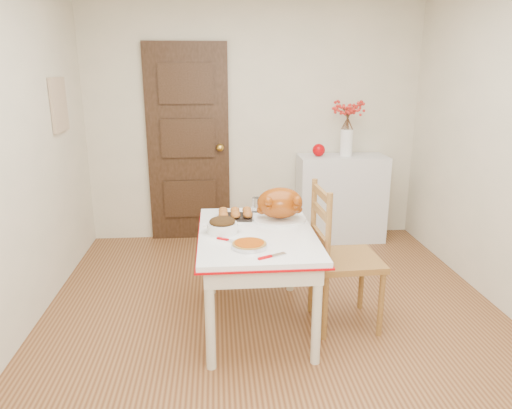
{
  "coord_description": "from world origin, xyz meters",
  "views": [
    {
      "loc": [
        -0.41,
        -2.98,
        1.79
      ],
      "look_at": [
        -0.14,
        0.12,
        0.89
      ],
      "focal_mm": 32.93,
      "sensor_mm": 36.0,
      "label": 1
    }
  ],
  "objects": [
    {
      "name": "rolls_tray",
      "position": [
        -0.28,
        0.39,
        0.74
      ],
      "size": [
        0.28,
        0.23,
        0.07
      ],
      "primitive_type": null,
      "rotation": [
        0.0,
        0.0,
        -0.1
      ],
      "color": "#9D5522",
      "rests_on": "kitchen_table"
    },
    {
      "name": "photo_board",
      "position": [
        -1.73,
        1.2,
        1.5
      ],
      "size": [
        0.03,
        0.35,
        0.45
      ],
      "primitive_type": "cube",
      "color": "beige",
      "rests_on": "ground"
    },
    {
      "name": "wall_back",
      "position": [
        0.0,
        2.0,
        1.25
      ],
      "size": [
        3.5,
        0.0,
        2.5
      ],
      "primitive_type": "cube",
      "color": "beige",
      "rests_on": "ground"
    },
    {
      "name": "floor",
      "position": [
        0.0,
        0.0,
        0.0
      ],
      "size": [
        3.5,
        4.0,
        0.0
      ],
      "primitive_type": "cube",
      "color": "#592F17",
      "rests_on": "ground"
    },
    {
      "name": "shaker_pair",
      "position": [
        0.13,
        0.55,
        0.75
      ],
      "size": [
        0.08,
        0.03,
        0.08
      ],
      "primitive_type": null,
      "rotation": [
        0.0,
        0.0,
        0.03
      ],
      "color": "white",
      "rests_on": "kitchen_table"
    },
    {
      "name": "pie_server",
      "position": [
        -0.09,
        -0.39,
        0.71
      ],
      "size": [
        0.2,
        0.14,
        0.01
      ],
      "primitive_type": null,
      "rotation": [
        0.0,
        0.0,
        0.47
      ],
      "color": "silver",
      "rests_on": "kitchen_table"
    },
    {
      "name": "apple",
      "position": [
        0.65,
        1.78,
        0.98
      ],
      "size": [
        0.13,
        0.13,
        0.13
      ],
      "primitive_type": "sphere",
      "color": "#B10005",
      "rests_on": "sideboard"
    },
    {
      "name": "carving_knife",
      "position": [
        -0.32,
        -0.11,
        0.71
      ],
      "size": [
        0.23,
        0.17,
        0.01
      ],
      "primitive_type": null,
      "rotation": [
        0.0,
        0.0,
        -0.54
      ],
      "color": "silver",
      "rests_on": "kitchen_table"
    },
    {
      "name": "door_back",
      "position": [
        -0.7,
        1.97,
        1.03
      ],
      "size": [
        0.85,
        0.06,
        2.06
      ],
      "primitive_type": "cube",
      "color": "black",
      "rests_on": "ground"
    },
    {
      "name": "kitchen_table",
      "position": [
        -0.14,
        0.07,
        0.35
      ],
      "size": [
        0.81,
        1.19,
        0.71
      ],
      "primitive_type": null,
      "color": "white",
      "rests_on": "floor"
    },
    {
      "name": "sideboard",
      "position": [
        0.91,
        1.78,
        0.46
      ],
      "size": [
        0.92,
        0.41,
        0.92
      ],
      "primitive_type": "cube",
      "color": "silver",
      "rests_on": "floor"
    },
    {
      "name": "turkey_platter",
      "position": [
        0.05,
        0.3,
        0.83
      ],
      "size": [
        0.48,
        0.43,
        0.25
      ],
      "primitive_type": null,
      "rotation": [
        0.0,
        0.0,
        -0.38
      ],
      "color": "#953C08",
      "rests_on": "kitchen_table"
    },
    {
      "name": "drinking_glass",
      "position": [
        -0.1,
        0.54,
        0.77
      ],
      "size": [
        0.08,
        0.08,
        0.11
      ],
      "primitive_type": "cylinder",
      "rotation": [
        0.0,
        0.0,
        0.34
      ],
      "color": "white",
      "rests_on": "kitchen_table"
    },
    {
      "name": "stuffing_dish",
      "position": [
        -0.38,
        0.08,
        0.76
      ],
      "size": [
        0.3,
        0.25,
        0.1
      ],
      "primitive_type": null,
      "rotation": [
        0.0,
        0.0,
        0.17
      ],
      "color": "#40260D",
      "rests_on": "kitchen_table"
    },
    {
      "name": "berry_vase",
      "position": [
        0.94,
        1.78,
        1.2
      ],
      "size": [
        0.3,
        0.3,
        0.57
      ],
      "primitive_type": null,
      "color": "white",
      "rests_on": "sideboard"
    },
    {
      "name": "chair_oak",
      "position": [
        0.49,
        0.03,
        0.52
      ],
      "size": [
        0.48,
        0.48,
        1.04
      ],
      "primitive_type": null,
      "rotation": [
        0.0,
        0.0,
        1.61
      ],
      "color": "olive",
      "rests_on": "floor"
    },
    {
      "name": "pumpkin_pie",
      "position": [
        -0.22,
        -0.23,
        0.73
      ],
      "size": [
        0.25,
        0.25,
        0.05
      ],
      "primitive_type": "cylinder",
      "rotation": [
        0.0,
        0.0,
        0.15
      ],
      "color": "#9C3700",
      "rests_on": "kitchen_table"
    },
    {
      "name": "wall_front",
      "position": [
        0.0,
        -2.0,
        1.25
      ],
      "size": [
        3.5,
        0.0,
        2.5
      ],
      "primitive_type": "cube",
      "color": "beige",
      "rests_on": "ground"
    }
  ]
}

